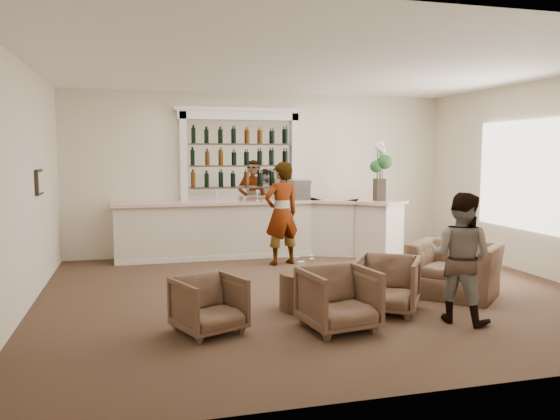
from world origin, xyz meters
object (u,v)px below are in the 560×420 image
object	(u,v)px
armchair_right	(387,284)
flower_vase	(380,168)
armchair_far	(455,269)
bar_counter	(261,228)
espresso_machine	(299,190)
sommelier	(282,213)
guest	(461,257)
armchair_center	(338,299)
armchair_left	(209,305)
cocktail_table	(306,291)

from	to	relation	value
armchair_right	flower_vase	bearing A→B (deg)	100.87
armchair_far	bar_counter	bearing A→B (deg)	166.45
armchair_right	espresso_machine	xyz separation A→B (m)	(0.03, 4.14, 0.97)
espresso_machine	sommelier	bearing A→B (deg)	-110.64
armchair_far	armchair_right	bearing A→B (deg)	-112.16
guest	armchair_center	size ratio (longest dim) A/B	1.96
guest	armchair_left	world-z (taller)	guest
bar_counter	espresso_machine	xyz separation A→B (m)	(0.78, -0.03, 0.77)
bar_counter	armchair_left	distance (m)	4.70
bar_counter	armchair_left	bearing A→B (deg)	-110.19
sommelier	armchair_left	distance (m)	4.05
cocktail_table	armchair_far	world-z (taller)	armchair_far
bar_counter	guest	bearing A→B (deg)	-73.14
armchair_left	cocktail_table	bearing A→B (deg)	2.32
armchair_far	armchair_center	bearing A→B (deg)	-108.31
bar_counter	armchair_left	xyz separation A→B (m)	(-1.62, -4.41, -0.24)
bar_counter	flower_vase	size ratio (longest dim) A/B	4.94
guest	espresso_machine	distance (m)	4.81
sommelier	armchair_center	bearing A→B (deg)	69.37
bar_counter	espresso_machine	world-z (taller)	espresso_machine
cocktail_table	armchair_right	size ratio (longest dim) A/B	0.88
armchair_center	bar_counter	bearing A→B (deg)	79.68
sommelier	guest	distance (m)	4.11
cocktail_table	sommelier	distance (m)	3.04
bar_counter	armchair_center	xyz separation A→B (m)	(-0.13, -4.69, -0.20)
guest	espresso_machine	size ratio (longest dim) A/B	3.52
armchair_center	sommelier	bearing A→B (deg)	76.39
guest	flower_vase	xyz separation A→B (m)	(0.83, 4.12, 0.99)
bar_counter	sommelier	xyz separation A→B (m)	(0.20, -0.85, 0.39)
bar_counter	guest	world-z (taller)	guest
cocktail_table	flower_vase	distance (m)	4.31
sommelier	flower_vase	size ratio (longest dim) A/B	1.66
bar_counter	armchair_center	size ratio (longest dim) A/B	6.99
bar_counter	sommelier	size ratio (longest dim) A/B	2.97
cocktail_table	guest	size ratio (longest dim) A/B	0.44
sommelier	armchair_far	bearing A→B (deg)	108.23
bar_counter	cocktail_table	xyz separation A→B (m)	(-0.24, -3.77, -0.32)
armchair_right	guest	bearing A→B (deg)	-6.09
armchair_right	armchair_center	bearing A→B (deg)	-115.33
armchair_right	flower_vase	xyz separation A→B (m)	(1.52, 3.54, 1.42)
cocktail_table	armchair_right	bearing A→B (deg)	-21.96
cocktail_table	armchair_left	bearing A→B (deg)	-155.26
guest	armchair_left	xyz separation A→B (m)	(-3.06, 0.35, -0.47)
guest	armchair_right	distance (m)	1.01
armchair_far	espresso_machine	xyz separation A→B (m)	(-1.31, 3.62, 0.95)
cocktail_table	armchair_right	xyz separation A→B (m)	(0.99, -0.40, 0.12)
flower_vase	espresso_machine	bearing A→B (deg)	157.79
sommelier	armchair_far	size ratio (longest dim) A/B	1.62
cocktail_table	armchair_center	size ratio (longest dim) A/B	0.87
bar_counter	armchair_far	xyz separation A→B (m)	(2.09, -3.65, -0.19)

